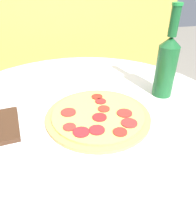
# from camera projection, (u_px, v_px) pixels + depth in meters

# --- Properties ---
(table) EXTENTS (0.95, 0.95, 0.75)m
(table) POSITION_uv_depth(u_px,v_px,m) (84.00, 156.00, 0.76)
(table) COLOR white
(table) RESTS_ON ground_plane
(fence_panel) EXTENTS (1.39, 0.04, 1.57)m
(fence_panel) POSITION_uv_depth(u_px,v_px,m) (60.00, 35.00, 1.26)
(fence_panel) COLOR gold
(fence_panel) RESTS_ON ground_plane
(pizza) EXTENTS (0.30, 0.30, 0.02)m
(pizza) POSITION_uv_depth(u_px,v_px,m) (98.00, 116.00, 0.62)
(pizza) COLOR tan
(pizza) RESTS_ON table
(beer_bottle) EXTENTS (0.06, 0.06, 0.28)m
(beer_bottle) POSITION_uv_depth(u_px,v_px,m) (167.00, 64.00, 0.69)
(beer_bottle) COLOR #195628
(beer_bottle) RESTS_ON table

